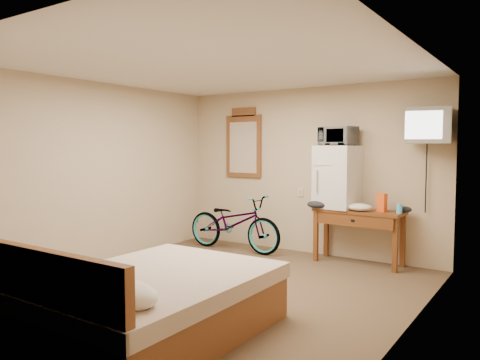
{
  "coord_description": "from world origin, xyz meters",
  "views": [
    {
      "loc": [
        3.13,
        -4.14,
        1.6
      ],
      "look_at": [
        -0.15,
        0.73,
        1.19
      ],
      "focal_mm": 35.0,
      "sensor_mm": 36.0,
      "label": 1
    }
  ],
  "objects": [
    {
      "name": "blue_cup",
      "position": [
        1.49,
        1.99,
        0.81
      ],
      "size": [
        0.07,
        0.07,
        0.13
      ],
      "primitive_type": "cylinder",
      "color": "#44BDEA",
      "rests_on": "desk"
    },
    {
      "name": "desk",
      "position": [
        0.93,
        2.0,
        0.62
      ],
      "size": [
        1.22,
        0.51,
        0.75
      ],
      "color": "brown",
      "rests_on": "floor"
    },
    {
      "name": "crt_television",
      "position": [
        1.8,
        2.02,
        1.87
      ],
      "size": [
        0.6,
        0.65,
        0.45
      ],
      "color": "black",
      "rests_on": "room"
    },
    {
      "name": "room",
      "position": [
        -0.0,
        0.0,
        1.25
      ],
      "size": [
        4.6,
        4.64,
        2.5
      ],
      "color": "#473223",
      "rests_on": "ground"
    },
    {
      "name": "wall_mirror",
      "position": [
        -1.12,
        2.27,
        1.66
      ],
      "size": [
        0.67,
        0.04,
        1.13
      ],
      "color": "brown",
      "rests_on": "room"
    },
    {
      "name": "mini_fridge",
      "position": [
        0.6,
        2.07,
        1.19
      ],
      "size": [
        0.58,
        0.56,
        0.88
      ],
      "color": "silver",
      "rests_on": "desk"
    },
    {
      "name": "bicycle",
      "position": [
        -0.97,
        1.77,
        0.44
      ],
      "size": [
        1.66,
        0.58,
        0.87
      ],
      "primitive_type": "imported",
      "rotation": [
        0.0,
        0.0,
        1.57
      ],
      "color": "black",
      "rests_on": "floor"
    },
    {
      "name": "cloth_dark_b",
      "position": [
        1.52,
        2.12,
        0.79
      ],
      "size": [
        0.18,
        0.15,
        0.08
      ],
      "primitive_type": "ellipsoid",
      "color": "black",
      "rests_on": "desk"
    },
    {
      "name": "snack_bag",
      "position": [
        1.25,
        2.03,
        0.87
      ],
      "size": [
        0.14,
        0.11,
        0.25
      ],
      "primitive_type": "cube",
      "rotation": [
        0.0,
        0.0,
        -0.37
      ],
      "color": "#F15115",
      "rests_on": "desk"
    },
    {
      "name": "bed",
      "position": [
        0.32,
        -1.37,
        0.29
      ],
      "size": [
        1.56,
        2.06,
        0.9
      ],
      "color": "brown",
      "rests_on": "floor"
    },
    {
      "name": "cloth_dark_a",
      "position": [
        0.39,
        1.86,
        0.8
      ],
      "size": [
        0.29,
        0.22,
        0.11
      ],
      "primitive_type": "ellipsoid",
      "color": "black",
      "rests_on": "desk"
    },
    {
      "name": "cloth_cream",
      "position": [
        0.98,
        1.92,
        0.8
      ],
      "size": [
        0.34,
        0.26,
        0.1
      ],
      "primitive_type": "ellipsoid",
      "color": "beige",
      "rests_on": "desk"
    },
    {
      "name": "microwave",
      "position": [
        0.6,
        2.07,
        1.76
      ],
      "size": [
        0.53,
        0.41,
        0.27
      ],
      "primitive_type": "imported",
      "rotation": [
        0.0,
        0.0,
        -0.19
      ],
      "color": "silver",
      "rests_on": "mini_fridge"
    }
  ]
}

